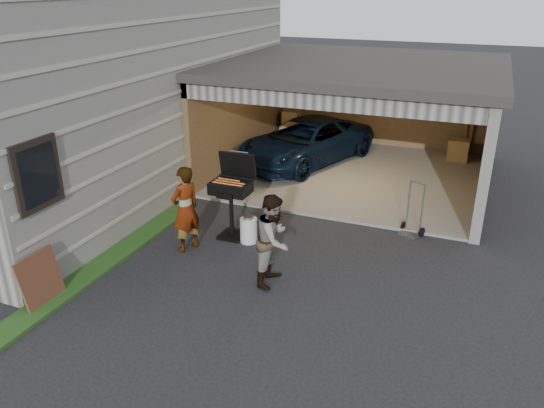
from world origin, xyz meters
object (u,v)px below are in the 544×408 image
(man, at_px, (274,240))
(plywood_panel, at_px, (40,280))
(propane_tank, at_px, (249,230))
(bbq_grill, at_px, (232,190))
(minivan, at_px, (305,144))
(woman, at_px, (185,209))
(hand_truck, at_px, (412,224))

(man, relative_size, plywood_panel, 1.84)
(plywood_panel, bearing_deg, propane_tank, 55.96)
(bbq_grill, height_order, propane_tank, bbq_grill)
(bbq_grill, distance_m, plywood_panel, 3.75)
(plywood_panel, bearing_deg, minivan, 78.53)
(woman, xyz_separation_m, hand_truck, (3.85, 2.26, -0.61))
(minivan, distance_m, hand_truck, 4.78)
(hand_truck, bearing_deg, woman, -126.54)
(propane_tank, bearing_deg, plywood_panel, -124.04)
(minivan, bearing_deg, bbq_grill, -68.36)
(man, relative_size, propane_tank, 3.18)
(woman, bearing_deg, minivan, -162.84)
(plywood_panel, bearing_deg, bbq_grill, 62.02)
(bbq_grill, distance_m, propane_tank, 0.85)
(bbq_grill, relative_size, hand_truck, 1.49)
(woman, height_order, man, woman)
(bbq_grill, bearing_deg, propane_tank, -16.03)
(woman, distance_m, plywood_panel, 2.75)
(man, bearing_deg, woman, 77.30)
(woman, bearing_deg, hand_truck, 142.07)
(minivan, bearing_deg, hand_truck, -24.05)
(hand_truck, bearing_deg, propane_tank, -128.94)
(hand_truck, bearing_deg, plywood_panel, -113.88)
(woman, bearing_deg, plywood_panel, -4.20)
(propane_tank, height_order, hand_truck, hand_truck)
(propane_tank, bearing_deg, hand_truck, 27.97)
(plywood_panel, bearing_deg, hand_truck, 43.03)
(woman, relative_size, plywood_panel, 1.93)
(man, xyz_separation_m, hand_truck, (1.90, 2.73, -0.58))
(minivan, xyz_separation_m, hand_truck, (3.41, -3.33, -0.38))
(plywood_panel, relative_size, hand_truck, 0.77)
(minivan, xyz_separation_m, bbq_grill, (0.11, -4.76, 0.40))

